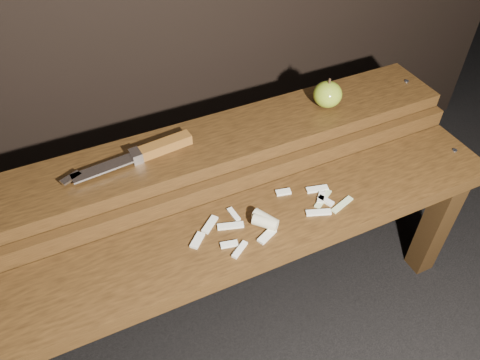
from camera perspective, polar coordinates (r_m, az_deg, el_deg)
name	(u,v)px	position (r m, az deg, el deg)	size (l,w,h in m)	color
ground	(249,303)	(1.41, 1.07, -14.78)	(60.00, 60.00, 0.00)	black
bench_front_tier	(262,243)	(1.08, 2.74, -7.72)	(1.20, 0.20, 0.42)	black
bench_rear_tier	(222,164)	(1.18, -2.18, 2.01)	(1.20, 0.21, 0.50)	black
apple	(328,94)	(1.23, 10.62, 10.22)	(0.07, 0.07, 0.08)	olive
knife	(150,151)	(1.08, -10.92, 3.49)	(0.31, 0.06, 0.03)	brown
apple_scraps	(269,219)	(1.03, 3.58, -4.71)	(0.39, 0.14, 0.03)	beige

